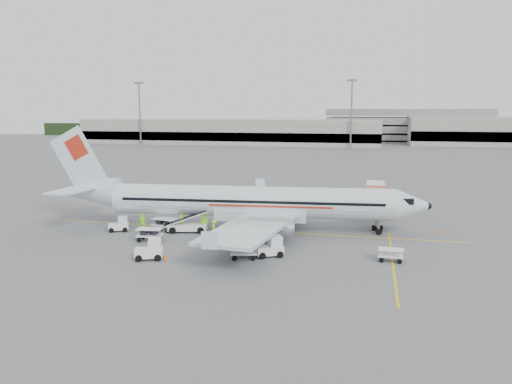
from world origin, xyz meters
The scene contains 25 objects.
ground centered at (0.00, 0.00, 0.00)m, with size 360.00×360.00×0.00m, color #56595B.
stripe_lead centered at (0.00, 0.00, 0.01)m, with size 44.00×0.20×0.01m, color yellow.
stripe_cross centered at (14.00, -8.00, 0.01)m, with size 0.20×20.00×0.01m, color yellow.
terminal_west centered at (-40.00, 130.00, 4.50)m, with size 110.00×22.00×9.00m, color gray, non-canonical shape.
parking_garage centered at (25.00, 160.00, 7.00)m, with size 62.00×24.00×14.00m, color slate, non-canonical shape.
treeline centered at (0.00, 175.00, 3.00)m, with size 300.00×3.00×6.00m, color black, non-canonical shape.
mast_west centered at (-70.00, 118.00, 11.00)m, with size 3.20×1.20×22.00m, color slate, non-canonical shape.
mast_center centered at (5.00, 118.00, 11.00)m, with size 3.20×1.20×22.00m, color slate, non-canonical shape.
aircraft centered at (0.00, 0.00, 5.30)m, with size 38.47×30.15×10.61m, color silver, non-canonical shape.
jet_bridge centered at (12.67, 8.39, 1.94)m, with size 2.77×14.76×3.87m, color white, non-canonical shape.
belt_loader centered at (-6.35, -2.00, 1.43)m, with size 5.30×1.99×2.87m, color white, non-canonical shape.
tug_fore centered at (3.66, -8.67, 0.89)m, with size 2.31×1.32×1.79m, color white, non-canonical shape.
tug_mid centered at (-6.11, -11.81, 0.89)m, with size 2.31×1.32×1.78m, color white, non-canonical shape.
tug_aft centered at (-13.48, -3.35, 0.78)m, with size 2.01×1.15×1.56m, color white, non-canonical shape.
cart_loaded_a centered at (-8.88, -2.00, 0.67)m, with size 2.57×1.52×1.34m, color white, non-canonical shape.
cart_loaded_b centered at (-8.63, -6.25, 0.63)m, with size 2.41×1.42×1.26m, color white, non-canonical shape.
cart_empty_a centered at (1.69, -9.84, 0.59)m, with size 2.26×1.34×1.18m, color white, non-canonical shape.
cart_empty_b centered at (13.82, -7.79, 0.54)m, with size 2.08×1.23×1.09m, color white, non-canonical shape.
cone_nose centered at (18.79, 3.39, 0.27)m, with size 0.34×0.34×0.55m, color #F7610E.
cone_port centered at (4.42, 11.49, 0.31)m, with size 0.37×0.37×0.61m, color #F7610E.
cone_stbd centered at (-4.72, -11.58, 0.28)m, with size 0.35×0.35×0.57m, color #F7610E.
crew_a centered at (-7.16, -1.50, 0.91)m, with size 0.67×0.44×1.83m, color #89E822.
crew_b centered at (-4.70, -1.50, 0.96)m, with size 0.93×0.73×1.92m, color #89E822.
crew_c centered at (-3.16, -2.94, 0.82)m, with size 1.06×0.61×1.64m, color #89E822.
crew_d centered at (-10.91, -2.98, 0.96)m, with size 1.13×0.47×1.93m, color #89E822.
Camera 1 is at (11.97, -49.45, 12.51)m, focal length 35.00 mm.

